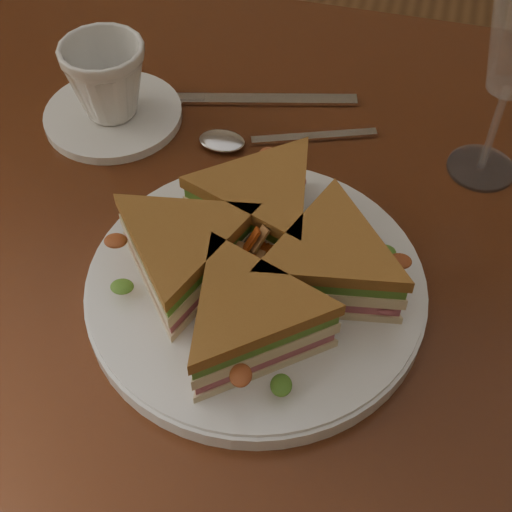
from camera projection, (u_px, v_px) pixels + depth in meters
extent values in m
cube|color=#37180C|center=(254.00, 251.00, 0.66)|extent=(1.20, 0.80, 0.04)
cylinder|color=#32190F|center=(7.00, 185.00, 1.25)|extent=(0.06, 0.06, 0.71)
cylinder|color=white|center=(256.00, 288.00, 0.60)|extent=(0.29, 0.29, 0.02)
cube|color=silver|center=(314.00, 137.00, 0.73)|extent=(0.13, 0.06, 0.00)
ellipsoid|color=silver|center=(222.00, 142.00, 0.72)|extent=(0.05, 0.03, 0.01)
cube|color=silver|center=(265.00, 100.00, 0.77)|extent=(0.20, 0.06, 0.00)
cube|color=silver|center=(182.00, 99.00, 0.77)|extent=(0.05, 0.02, 0.00)
cylinder|color=white|center=(481.00, 168.00, 0.70)|extent=(0.07, 0.07, 0.00)
cylinder|color=white|center=(493.00, 129.00, 0.67)|extent=(0.01, 0.01, 0.09)
cylinder|color=white|center=(113.00, 115.00, 0.75)|extent=(0.14, 0.14, 0.01)
imported|color=white|center=(107.00, 80.00, 0.72)|extent=(0.09, 0.09, 0.08)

